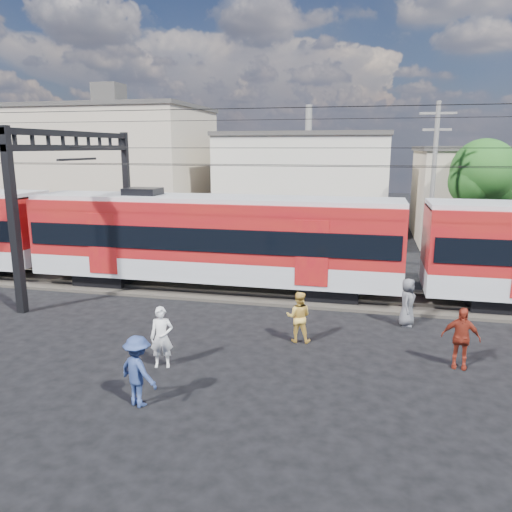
# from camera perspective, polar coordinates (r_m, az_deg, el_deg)

# --- Properties ---
(ground) EXTENTS (120.00, 120.00, 0.00)m
(ground) POSITION_cam_1_polar(r_m,az_deg,el_deg) (14.14, -0.16, -13.78)
(ground) COLOR black
(ground) RESTS_ON ground
(track_bed) EXTENTS (70.00, 3.40, 0.12)m
(track_bed) POSITION_cam_1_polar(r_m,az_deg,el_deg) (21.48, 4.68, -4.40)
(track_bed) COLOR #2D2823
(track_bed) RESTS_ON ground
(rail_near) EXTENTS (70.00, 0.12, 0.12)m
(rail_near) POSITION_cam_1_polar(r_m,az_deg,el_deg) (20.73, 4.38, -4.66)
(rail_near) COLOR #59544C
(rail_near) RESTS_ON track_bed
(rail_far) EXTENTS (70.00, 0.12, 0.12)m
(rail_far) POSITION_cam_1_polar(r_m,az_deg,el_deg) (22.16, 4.96, -3.56)
(rail_far) COLOR #59544C
(rail_far) RESTS_ON track_bed
(commuter_train) EXTENTS (50.30, 3.08, 4.17)m
(commuter_train) POSITION_cam_1_polar(r_m,az_deg,el_deg) (21.69, -4.41, 2.13)
(commuter_train) COLOR black
(commuter_train) RESTS_ON ground
(catenary) EXTENTS (70.00, 9.30, 7.52)m
(catenary) POSITION_cam_1_polar(r_m,az_deg,el_deg) (23.43, -16.80, 9.14)
(catenary) COLOR black
(catenary) RESTS_ON ground
(building_west) EXTENTS (14.28, 10.20, 9.30)m
(building_west) POSITION_cam_1_polar(r_m,az_deg,el_deg) (41.48, -15.98, 9.68)
(building_west) COLOR tan
(building_west) RESTS_ON ground
(building_midwest) EXTENTS (12.24, 12.24, 7.30)m
(building_midwest) POSITION_cam_1_polar(r_m,az_deg,el_deg) (39.76, 5.89, 8.55)
(building_midwest) COLOR beige
(building_midwest) RESTS_ON ground
(utility_pole_mid) EXTENTS (1.80, 0.24, 8.50)m
(utility_pole_mid) POSITION_cam_1_polar(r_m,az_deg,el_deg) (27.60, 19.58, 8.11)
(utility_pole_mid) COLOR slate
(utility_pole_mid) RESTS_ON ground
(tree_near) EXTENTS (3.82, 3.64, 6.72)m
(tree_near) POSITION_cam_1_polar(r_m,az_deg,el_deg) (31.15, 24.85, 8.32)
(tree_near) COLOR #382619
(tree_near) RESTS_ON ground
(pedestrian_a) EXTENTS (0.75, 0.59, 1.80)m
(pedestrian_a) POSITION_cam_1_polar(r_m,az_deg,el_deg) (14.72, -10.72, -9.10)
(pedestrian_a) COLOR silver
(pedestrian_a) RESTS_ON ground
(pedestrian_b) EXTENTS (0.84, 0.67, 1.68)m
(pedestrian_b) POSITION_cam_1_polar(r_m,az_deg,el_deg) (16.35, 4.89, -6.94)
(pedestrian_b) COLOR gold
(pedestrian_b) RESTS_ON ground
(pedestrian_c) EXTENTS (1.33, 1.08, 1.79)m
(pedestrian_c) POSITION_cam_1_polar(r_m,az_deg,el_deg) (12.78, -13.33, -12.67)
(pedestrian_c) COLOR navy
(pedestrian_c) RESTS_ON ground
(pedestrian_d) EXTENTS (1.11, 0.58, 1.81)m
(pedestrian_d) POSITION_cam_1_polar(r_m,az_deg,el_deg) (15.56, 22.35, -8.64)
(pedestrian_d) COLOR maroon
(pedestrian_d) RESTS_ON ground
(pedestrian_e) EXTENTS (0.74, 0.95, 1.72)m
(pedestrian_e) POSITION_cam_1_polar(r_m,az_deg,el_deg) (18.50, 16.93, -5.08)
(pedestrian_e) COLOR #515257
(pedestrian_e) RESTS_ON ground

